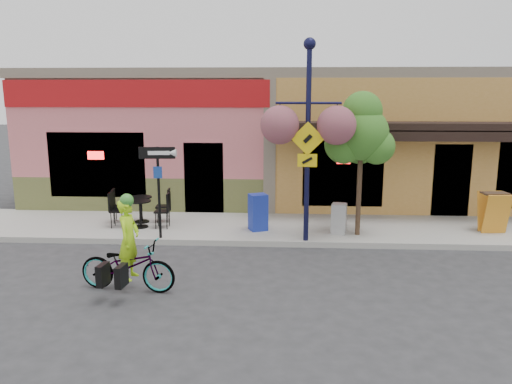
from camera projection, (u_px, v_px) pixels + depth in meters
The scene contains 14 objects.
ground at pixel (307, 254), 11.91m from camera, with size 90.00×90.00×0.00m, color #2D2D30.
sidewalk at pixel (304, 228), 13.86m from camera, with size 24.00×3.00×0.15m, color #9E9B93.
curb at pixel (306, 244), 12.44m from camera, with size 24.00×0.12×0.15m, color #A8A59E.
building at pixel (299, 133), 18.80m from camera, with size 18.20×8.20×4.50m, color #CE666C, non-canonical shape.
bicycle at pixel (128, 266), 9.66m from camera, with size 0.67×1.92×1.01m, color maroon.
cyclist_rider at pixel (129, 252), 9.60m from camera, with size 0.57×0.38×1.57m, color #AAE918.
lamp_post at pixel (308, 143), 12.03m from camera, with size 1.57×0.63×4.91m, color black, non-canonical shape.
one_way_sign at pixel (159, 193), 12.49m from camera, with size 0.89×0.19×2.33m, color black, non-canonical shape.
cafe_set_left at pixel (140, 210), 13.60m from camera, with size 1.63×0.82×0.98m, color black, non-canonical shape.
cafe_set_right at pixel (141, 206), 14.15m from camera, with size 1.62×0.81×0.97m, color black, non-canonical shape.
newspaper_box_blue at pixel (258, 212), 13.34m from camera, with size 0.44×0.39×0.98m, color #1B2FA4, non-canonical shape.
newspaper_box_grey at pixel (339, 219), 13.02m from camera, with size 0.37×0.34×0.80m, color #9E9E9E, non-canonical shape.
street_tree at pixel (360, 164), 12.63m from camera, with size 1.45×1.45×3.73m, color #3D7A26, non-canonical shape.
sandwich_board at pixel (497, 214), 12.94m from camera, with size 0.65×0.48×1.08m, color orange, non-canonical shape.
Camera 1 is at (-0.58, -11.43, 3.83)m, focal length 35.00 mm.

